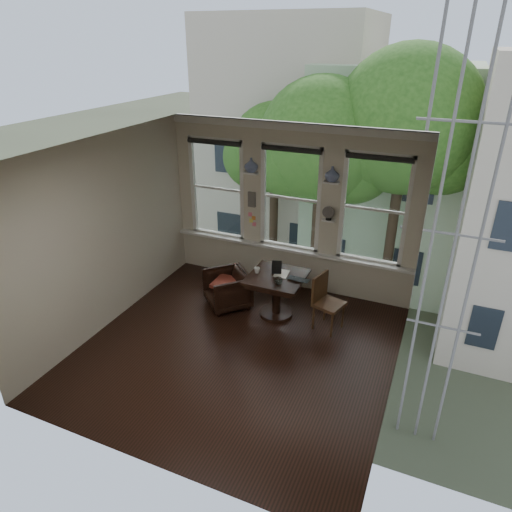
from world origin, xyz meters
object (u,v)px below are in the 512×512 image
at_px(laptop, 297,281).
at_px(mug, 257,270).
at_px(table, 276,296).
at_px(armchair_left, 227,289).
at_px(side_chair_right, 329,304).

relative_size(laptop, mug, 3.60).
distance_m(laptop, mug, 0.71).
distance_m(table, laptop, 0.54).
bearing_deg(armchair_left, table, 47.81).
bearing_deg(armchair_left, laptop, 43.67).
relative_size(armchair_left, side_chair_right, 0.77).
bearing_deg(mug, laptop, -2.63).
relative_size(armchair_left, laptop, 2.00).
bearing_deg(armchair_left, mug, 46.48).
height_order(table, mug, mug).
relative_size(table, laptop, 2.54).
xyz_separation_m(armchair_left, laptop, (1.26, -0.01, 0.44)).
bearing_deg(mug, table, 5.88).
height_order(table, armchair_left, table).
distance_m(table, side_chair_right, 0.91).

